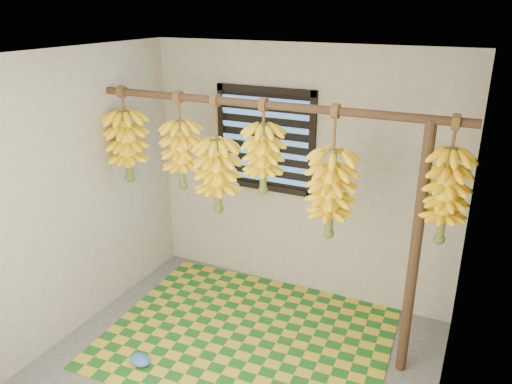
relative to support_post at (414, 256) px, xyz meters
The scene contains 16 objects.
floor 1.71m from the support_post, 149.74° to the right, with size 3.00×3.00×0.01m, color #474747.
ceiling 1.98m from the support_post, 149.74° to the right, with size 3.00×3.00×0.01m, color silver.
wall_back 1.46m from the support_post, 146.14° to the left, with size 3.00×0.01×2.40m, color gray.
wall_left 2.80m from the support_post, 165.49° to the right, with size 0.01×3.00×2.40m, color gray.
wall_right 0.79m from the support_post, 66.46° to the right, with size 0.01×3.00×2.40m, color gray.
window 1.80m from the support_post, 153.40° to the left, with size 1.00×0.04×1.00m.
hanging_pole 1.56m from the support_post, behind, with size 0.06×0.06×3.00m, color #442C1C.
support_post is the anchor object (origin of this frame).
woven_mat 1.62m from the support_post, behind, with size 2.36×1.89×0.01m, color #19571C.
plastic_bag 2.28m from the support_post, 155.36° to the right, with size 0.19×0.14×0.08m, color #3160B9.
banana_bunch_a 2.60m from the support_post, behind, with size 0.36×0.36×0.85m.
banana_bunch_b 2.04m from the support_post, behind, with size 0.33×0.33×0.83m.
banana_bunch_c 1.67m from the support_post, behind, with size 0.34×0.34×0.99m.
banana_bunch_d 1.34m from the support_post, behind, with size 0.31×0.31×0.76m.
banana_bunch_e 0.75m from the support_post, behind, with size 0.38×0.38×1.02m.
banana_bunch_f 0.51m from the support_post, ahead, with size 0.30×0.30×0.90m.
Camera 1 is at (1.55, -2.69, 2.71)m, focal length 35.00 mm.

